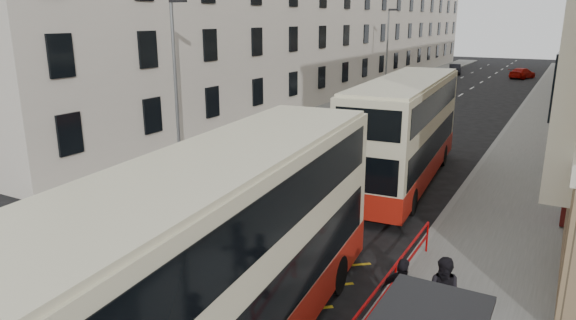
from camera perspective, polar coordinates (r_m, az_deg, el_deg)
The scene contains 17 objects.
pavement_right at distance 36.92m, azimuth 26.00°, elevation 2.63°, with size 4.00×120.00×0.15m, color #61615C.
pavement_left at distance 40.69m, azimuth 3.73°, elevation 5.24°, with size 3.00×120.00×0.15m, color #61615C.
kerb_right at distance 37.06m, azimuth 22.93°, elevation 3.02°, with size 0.25×120.00×0.15m, color gray.
kerb_left at distance 40.08m, azimuth 5.67°, elevation 5.04°, with size 0.25×120.00×0.15m, color gray.
road_markings at distance 52.58m, azimuth 18.42°, elevation 6.74°, with size 10.00×110.00×0.01m, color silver, non-canonical shape.
terrace_left at distance 56.61m, azimuth 5.26°, elevation 14.64°, with size 9.18×79.00×13.25m.
guard_railing at distance 13.98m, azimuth 11.85°, elevation -12.30°, with size 0.06×6.56×1.01m.
street_lamp_near at distance 24.38m, azimuth -12.33°, elevation 8.88°, with size 0.93×0.18×8.00m.
street_lamp_far at distance 50.84m, azimuth 11.02°, elevation 12.22°, with size 0.93×0.18×8.00m.
double_decker_front at distance 10.88m, azimuth -7.01°, elevation -11.23°, with size 3.94×12.15×4.76m.
double_decker_rear at distance 23.48m, azimuth 12.80°, elevation 3.12°, with size 3.61×12.09×4.75m.
pedestrian_mid at distance 12.89m, azimuth 17.04°, elevation -14.14°, with size 0.89×0.70×1.84m, color black.
pedestrian_far at distance 12.65m, azimuth 12.56°, elevation -14.45°, with size 1.07×0.44×1.82m, color black.
white_van at distance 49.78m, azimuth 14.44°, elevation 7.54°, with size 2.73×5.91×1.64m, color silver.
car_silver at distance 61.35m, azimuth 15.43°, elevation 8.86°, with size 1.88×4.66×1.59m, color #9A9CA1.
car_dark at distance 73.37m, azimuth 18.04°, elevation 9.57°, with size 1.43×4.10×1.35m, color black.
car_red at distance 71.26m, azimuth 24.58°, elevation 8.77°, with size 1.83×4.49×1.30m, color #AE0C06.
Camera 1 is at (9.70, -6.17, 7.30)m, focal length 32.00 mm.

